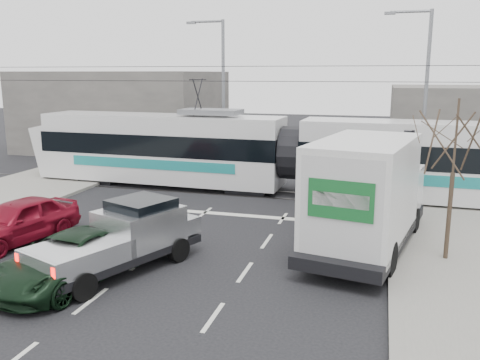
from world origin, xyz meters
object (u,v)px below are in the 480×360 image
(tram, at_px, (291,154))
(silver_pickup, at_px, (124,237))
(traffic_signal, at_px, (408,156))
(street_lamp_near, at_px, (422,88))
(bare_tree, at_px, (455,144))
(red_car, at_px, (18,221))
(street_lamp_far, at_px, (220,86))
(green_car, at_px, (68,259))
(navy_pickup, at_px, (351,192))
(box_truck, at_px, (368,196))

(tram, height_order, silver_pickup, tram)
(traffic_signal, relative_size, street_lamp_near, 0.40)
(tram, distance_m, silver_pickup, 11.67)
(bare_tree, relative_size, red_car, 1.09)
(silver_pickup, height_order, red_car, silver_pickup)
(street_lamp_near, bearing_deg, silver_pickup, -122.19)
(bare_tree, distance_m, red_car, 14.80)
(street_lamp_near, distance_m, street_lamp_far, 11.67)
(traffic_signal, distance_m, street_lamp_far, 14.47)
(street_lamp_near, bearing_deg, green_car, -122.63)
(tram, relative_size, navy_pickup, 5.16)
(traffic_signal, bearing_deg, street_lamp_near, 83.59)
(tram, xyz_separation_m, red_car, (-7.98, -9.95, -1.19))
(street_lamp_far, relative_size, box_truck, 1.12)
(traffic_signal, distance_m, box_truck, 3.86)
(silver_pickup, bearing_deg, bare_tree, 40.17)
(tram, height_order, red_car, tram)
(street_lamp_near, bearing_deg, box_truck, -101.33)
(traffic_signal, xyz_separation_m, green_car, (-9.44, -8.55, -2.05))
(traffic_signal, distance_m, navy_pickup, 2.77)
(traffic_signal, bearing_deg, bare_tree, -74.24)
(traffic_signal, bearing_deg, silver_pickup, -139.48)
(navy_pickup, bearing_deg, bare_tree, -39.98)
(traffic_signal, height_order, box_truck, box_truck)
(navy_pickup, height_order, red_car, navy_pickup)
(traffic_signal, distance_m, red_car, 14.63)
(box_truck, bearing_deg, red_car, -157.15)
(navy_pickup, bearing_deg, tram, 146.46)
(silver_pickup, xyz_separation_m, red_car, (-4.84, 1.25, -0.24))
(silver_pickup, relative_size, box_truck, 0.74)
(street_lamp_far, xyz_separation_m, navy_pickup, (8.54, -8.97, -4.07))
(street_lamp_near, xyz_separation_m, silver_pickup, (-9.24, -14.68, -4.09))
(traffic_signal, xyz_separation_m, silver_pickup, (-8.40, -7.18, -1.72))
(street_lamp_far, bearing_deg, red_car, -99.48)
(bare_tree, relative_size, box_truck, 0.62)
(street_lamp_near, distance_m, navy_pickup, 8.60)
(silver_pickup, relative_size, green_car, 1.19)
(traffic_signal, xyz_separation_m, navy_pickup, (-2.12, 0.54, -1.70))
(silver_pickup, distance_m, box_truck, 7.98)
(bare_tree, xyz_separation_m, street_lamp_far, (-11.79, 13.50, 1.32))
(red_car, bearing_deg, navy_pickup, 42.13)
(street_lamp_far, xyz_separation_m, box_truck, (9.29, -13.02, -3.21))
(bare_tree, distance_m, navy_pickup, 6.22)
(street_lamp_near, height_order, green_car, street_lamp_near)
(bare_tree, height_order, red_car, bare_tree)
(tram, distance_m, navy_pickup, 4.78)
(red_car, bearing_deg, box_truck, 23.45)
(navy_pickup, relative_size, green_car, 1.06)
(street_lamp_far, relative_size, silver_pickup, 1.52)
(traffic_signal, relative_size, street_lamp_far, 0.40)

